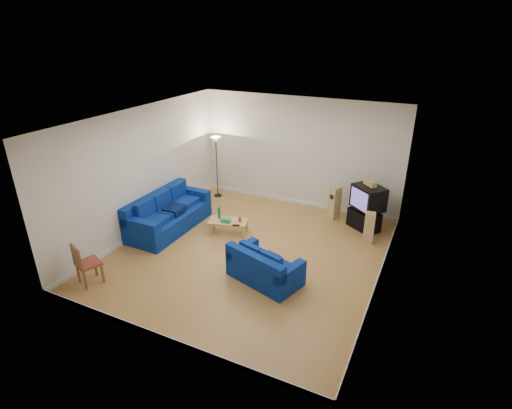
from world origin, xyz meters
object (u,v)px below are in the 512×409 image
at_px(tv_stand, 364,220).
at_px(television, 368,198).
at_px(sofa_loveseat, 263,269).
at_px(sofa_three_seat, 167,216).
at_px(coffee_table, 228,222).

bearing_deg(tv_stand, television, 11.15).
bearing_deg(tv_stand, sofa_loveseat, -79.31).
distance_m(sofa_three_seat, tv_stand, 5.22).
bearing_deg(tv_stand, coffee_table, -116.57).
bearing_deg(coffee_table, television, 29.33).
height_order(sofa_loveseat, tv_stand, sofa_loveseat).
relative_size(sofa_loveseat, television, 1.72).
height_order(coffee_table, television, television).
bearing_deg(sofa_loveseat, tv_stand, 84.15).
xyz_separation_m(sofa_loveseat, tv_stand, (1.40, 3.33, -0.03)).
xyz_separation_m(coffee_table, tv_stand, (3.12, 1.80, -0.06)).
bearing_deg(tv_stand, sofa_three_seat, -121.12).
height_order(sofa_loveseat, television, television).
xyz_separation_m(tv_stand, television, (0.04, -0.02, 0.66)).
bearing_deg(coffee_table, sofa_three_seat, -164.59).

